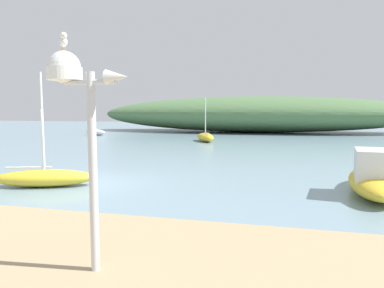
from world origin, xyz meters
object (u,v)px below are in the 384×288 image
(seagull_on_radar, at_px, (63,41))
(sailboat_off_point, at_px, (45,177))
(mast_structure, at_px, (75,93))
(motorboat_centre_water, at_px, (376,178))
(sailboat_west_reach, at_px, (205,137))
(sailboat_near_shore, at_px, (96,132))

(seagull_on_radar, distance_m, sailboat_off_point, 7.61)
(mast_structure, height_order, sailboat_off_point, sailboat_off_point)
(motorboat_centre_water, distance_m, sailboat_west_reach, 17.94)
(sailboat_near_shore, bearing_deg, sailboat_west_reach, -19.99)
(mast_structure, xyz_separation_m, sailboat_west_reach, (-2.77, 22.58, -2.36))
(seagull_on_radar, xyz_separation_m, sailboat_near_shore, (-14.80, 27.02, -3.10))
(seagull_on_radar, height_order, motorboat_centre_water, seagull_on_radar)
(mast_structure, xyz_separation_m, motorboat_centre_water, (5.59, 6.70, -2.21))
(motorboat_centre_water, relative_size, sailboat_west_reach, 1.24)
(seagull_on_radar, relative_size, sailboat_near_shore, 0.09)
(seagull_on_radar, height_order, sailboat_west_reach, seagull_on_radar)
(seagull_on_radar, bearing_deg, motorboat_centre_water, 49.52)
(mast_structure, relative_size, seagull_on_radar, 10.48)
(motorboat_centre_water, relative_size, sailboat_off_point, 1.18)
(sailboat_off_point, bearing_deg, motorboat_centre_water, 7.70)
(motorboat_centre_water, xyz_separation_m, sailboat_near_shore, (-20.53, 20.31, -0.19))
(sailboat_west_reach, bearing_deg, sailboat_near_shore, 160.01)
(seagull_on_radar, height_order, sailboat_off_point, sailboat_off_point)
(mast_structure, height_order, motorboat_centre_water, mast_structure)
(mast_structure, xyz_separation_m, sailboat_near_shore, (-14.94, 27.01, -2.40))
(seagull_on_radar, bearing_deg, sailboat_west_reach, 96.62)
(mast_structure, relative_size, sailboat_off_point, 0.84)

